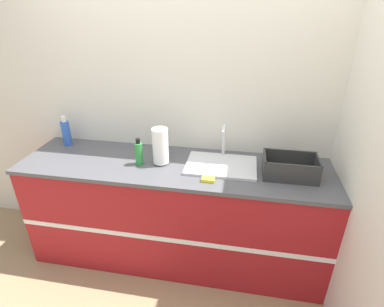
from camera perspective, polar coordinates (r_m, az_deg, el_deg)
ground_plane at (r=2.65m, az=-4.47°, el=-23.11°), size 12.00×12.00×0.00m
wall_back at (r=2.46m, az=-1.72°, el=9.61°), size 4.79×0.06×2.60m
wall_right at (r=2.21m, az=28.99°, el=4.20°), size 0.06×2.63×2.60m
counter_cabinet at (r=2.55m, az=-3.07°, el=-11.11°), size 2.41×0.65×0.92m
sink at (r=2.27m, az=5.59°, el=-1.97°), size 0.53×0.36×0.28m
paper_towel_roll at (r=2.26m, az=-6.03°, el=1.39°), size 0.12×0.12×0.29m
dish_rack at (r=2.23m, az=18.13°, el=-2.81°), size 0.37×0.24×0.15m
bottle_blue at (r=2.79m, az=-22.84°, el=3.73°), size 0.07×0.07×0.26m
bottle_green at (r=2.29m, az=-10.08°, el=0.09°), size 0.06×0.06×0.21m
sponge at (r=2.08m, az=3.10°, el=-4.95°), size 0.09×0.06×0.02m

